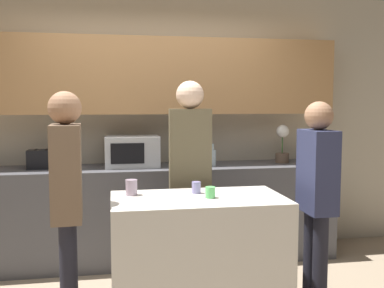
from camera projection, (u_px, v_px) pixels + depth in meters
name	position (u px, v px, depth m)	size (l,w,h in m)	color
back_wall	(150.00, 105.00, 4.61)	(6.40, 0.40, 2.70)	#B2A893
back_counter	(154.00, 213.00, 4.44)	(3.60, 0.62, 0.94)	#4C4C51
kitchen_island	(198.00, 260.00, 3.18)	(1.21, 0.66, 0.91)	beige
microwave	(132.00, 151.00, 4.39)	(0.52, 0.39, 0.30)	#B7BABC
toaster	(42.00, 159.00, 4.25)	(0.26, 0.16, 0.18)	black
potted_plant	(282.00, 144.00, 4.66)	(0.14, 0.14, 0.40)	brown
bottle_0	(179.00, 154.00, 4.54)	(0.07, 0.07, 0.26)	#194723
bottle_1	(191.00, 154.00, 4.44)	(0.08, 0.08, 0.30)	silver
bottle_2	(205.00, 154.00, 4.38)	(0.07, 0.07, 0.32)	silver
bottle_3	(213.00, 157.00, 4.43)	(0.07, 0.07, 0.22)	silver
cup_0	(131.00, 187.00, 3.19)	(0.08, 0.08, 0.11)	#A690A4
cup_1	(210.00, 192.00, 3.10)	(0.07, 0.07, 0.08)	#67DC72
cup_2	(196.00, 187.00, 3.26)	(0.06, 0.06, 0.08)	#8F88C4
person_left	(317.00, 190.00, 3.28)	(0.21, 0.34, 1.57)	black
person_center	(67.00, 193.00, 2.93)	(0.21, 0.35, 1.64)	black
person_right	(190.00, 166.00, 3.71)	(0.35, 0.23, 1.74)	black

